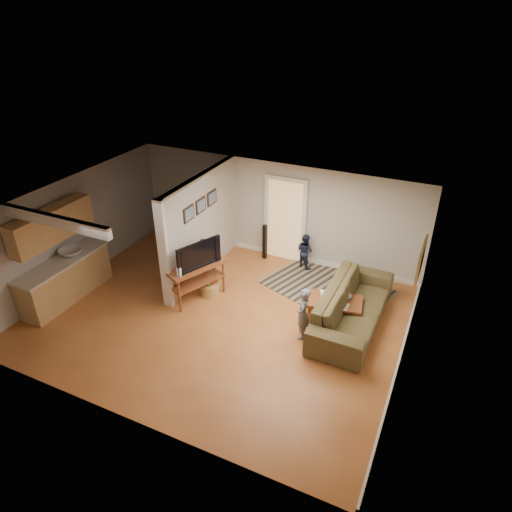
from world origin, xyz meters
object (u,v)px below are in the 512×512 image
Objects in this scene: speaker_right at (265,242)px; child at (301,336)px; tv_console at (197,269)px; sofa at (351,323)px; toddler at (304,267)px; coffee_table at (336,304)px; speaker_left at (204,260)px; toy_basket at (210,288)px.

child is (1.96, -2.58, -0.47)m from speaker_right.
speaker_right is at bearing 99.58° from tv_console.
sofa is at bearing 33.65° from tv_console.
toddler is (1.68, 2.31, -0.77)m from tv_console.
coffee_table is 1.08× the size of child.
toddler is (-1.29, 1.69, -0.34)m from coffee_table.
coffee_table is 1.29× the size of speaker_right.
tv_console is 1.53× the size of speaker_right.
speaker_left is (-3.23, 0.11, 0.20)m from coffee_table.
tv_console is at bearing -117.96° from toy_basket.
child reaches higher than sofa.
tv_console reaches higher than child.
speaker_left is 3.04m from child.
speaker_right is at bearing 46.47° from speaker_left.
speaker_right is (-2.75, 1.74, 0.47)m from sofa.
toddler is at bearing 53.07° from toy_basket.
speaker_right is 1.03× the size of toddler.
coffee_table is at bearing 82.55° from sofa.
sofa is 3.29m from speaker_right.
speaker_right is 2.16× the size of toy_basket.
tv_console is at bearing 100.23° from sofa.
sofa is 3.12× the size of toddler.
sofa is 2.34× the size of coffee_table.
toddler is (1.54, 2.05, -0.16)m from toy_basket.
coffee_table is 1.04m from child.
sofa is at bearing 155.82° from toddler.
sofa is 1.97× the size of tv_console.
child is at bearing -46.59° from speaker_right.
toddler is at bearing 6.18° from speaker_right.
tv_console is 1.29× the size of child.
toddler is at bearing 24.02° from speaker_left.
toy_basket is at bearing 75.32° from toddler.
child is (-0.78, -0.84, 0.00)m from sofa.
sofa is 0.51m from coffee_table.
toy_basket is (0.14, 0.26, -0.61)m from tv_console.
sofa is at bearing 5.47° from toy_basket.
toddler reaches higher than toy_basket.
speaker_left is at bearing 133.61° from tv_console.
child is (2.56, -0.27, -0.77)m from tv_console.
coffee_table reaches higher than toddler.
child is at bearing 17.96° from tv_console.
toddler is (1.94, 1.58, -0.54)m from speaker_left.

